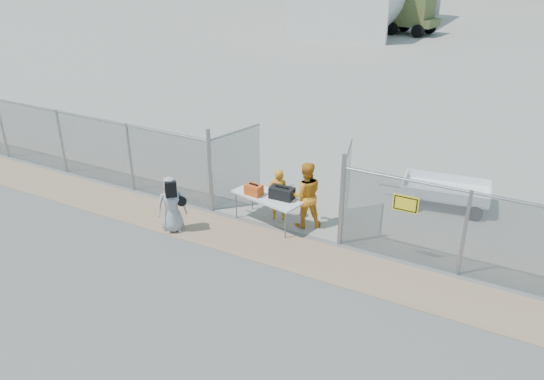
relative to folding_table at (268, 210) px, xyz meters
The scene contains 12 objects.
ground 2.13m from the folding_table, 85.21° to the right, with size 160.00×160.00×0.00m, color #565656.
tarmac_inside 39.92m from the folding_table, 89.75° to the left, with size 160.00×80.00×0.01m, color gray.
dirt_strip 1.17m from the folding_table, 80.84° to the right, with size 44.00×1.60×0.01m, color #9A7D5E.
chain_link_fence 0.70m from the folding_table, 25.23° to the right, with size 40.00×0.20×2.20m, color gray, non-canonical shape.
folding_table is the anchor object (origin of this frame).
orange_bag 0.69m from the folding_table, 162.48° to the right, with size 0.46×0.31×0.29m, color #E8581A.
black_duffel 0.71m from the folding_table, ahead, with size 0.65×0.38×0.31m, color black.
security_worker_left 0.52m from the folding_table, 69.07° to the left, with size 0.56×0.37×1.53m, color orange.
security_worker_right 1.16m from the folding_table, 20.83° to the left, with size 0.92×0.71×1.88m, color orange.
visitor 2.63m from the folding_table, 142.62° to the right, with size 0.78×0.51×1.59m, color #9A9B9E.
utility_trailer 5.37m from the folding_table, 40.27° to the left, with size 3.21×1.66×0.78m, color white, non-canonical shape.
military_truck 35.83m from the folding_table, 100.81° to the left, with size 6.79×2.51×3.24m, color #565F2E, non-canonical shape.
Camera 1 is at (6.13, -9.36, 7.16)m, focal length 35.00 mm.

